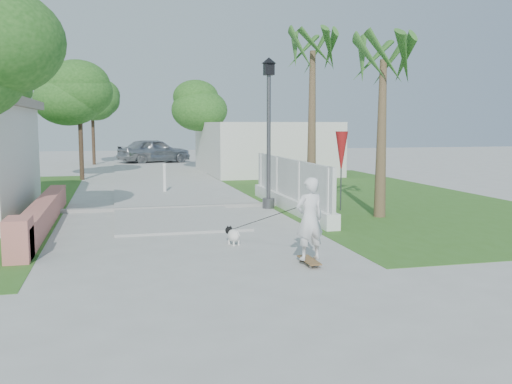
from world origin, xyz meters
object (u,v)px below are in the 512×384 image
object	(u,v)px
dog	(233,235)
parked_car	(154,151)
street_lamp	(269,127)
patio_umbrella	(341,153)
bollard	(165,177)
skateboarder	(270,220)

from	to	relation	value
dog	parked_car	distance (m)	25.97
street_lamp	patio_umbrella	bearing A→B (deg)	-27.76
bollard	parked_car	size ratio (longest dim) A/B	0.23
patio_umbrella	skateboarder	bearing A→B (deg)	-125.11
dog	parked_car	bearing A→B (deg)	71.24
dog	parked_car	xyz separation A→B (m)	(0.14, 25.96, 0.59)
skateboarder	parked_car	xyz separation A→B (m)	(-0.36, 27.07, 0.11)
patio_umbrella	dog	world-z (taller)	patio_umbrella
patio_umbrella	skateboarder	xyz separation A→B (m)	(-3.48, -4.95, -1.00)
patio_umbrella	dog	xyz separation A→B (m)	(-3.98, -3.85, -1.48)
skateboarder	dog	xyz separation A→B (m)	(-0.50, 1.11, -0.48)
bollard	patio_umbrella	world-z (taller)	patio_umbrella
bollard	parked_car	bearing A→B (deg)	87.41
patio_umbrella	skateboarder	world-z (taller)	patio_umbrella
patio_umbrella	bollard	bearing A→B (deg)	129.91
street_lamp	parked_car	xyz separation A→B (m)	(-1.95, 21.11, -1.63)
street_lamp	skateboarder	world-z (taller)	street_lamp
dog	street_lamp	bearing A→B (deg)	48.28
street_lamp	parked_car	distance (m)	21.27
street_lamp	skateboarder	size ratio (longest dim) A/B	1.73
street_lamp	parked_car	world-z (taller)	street_lamp
parked_car	bollard	bearing A→B (deg)	155.00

